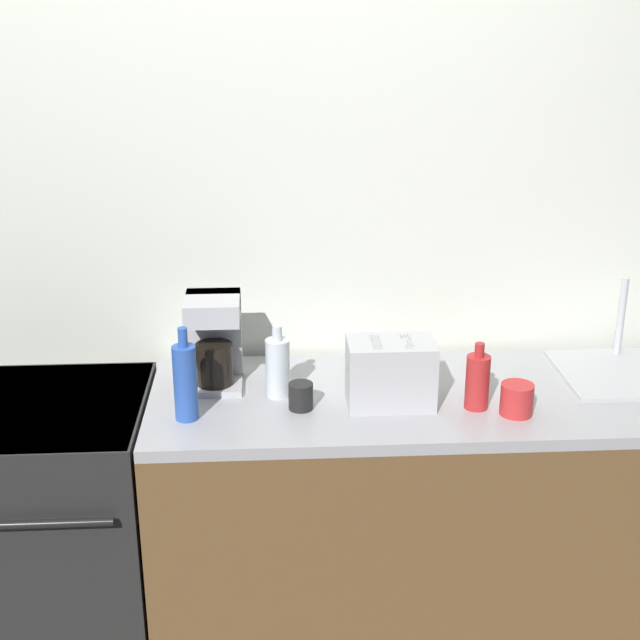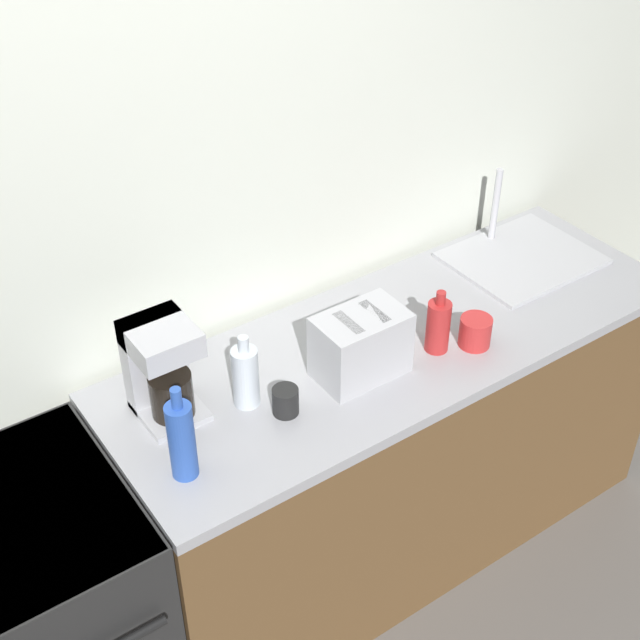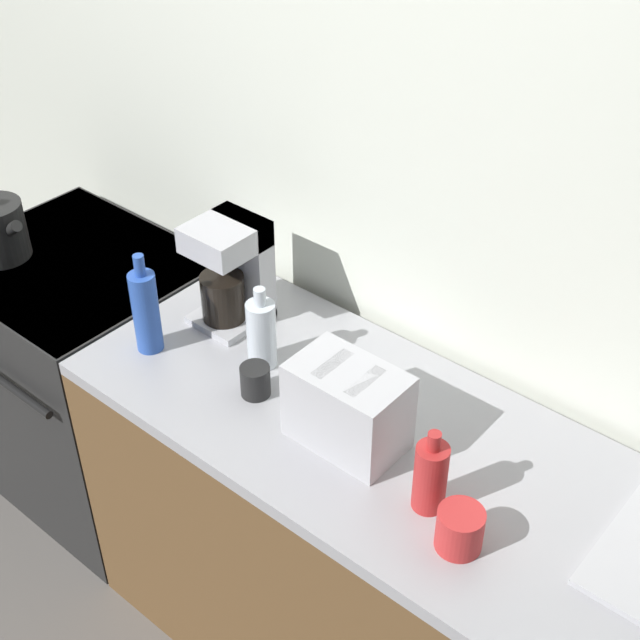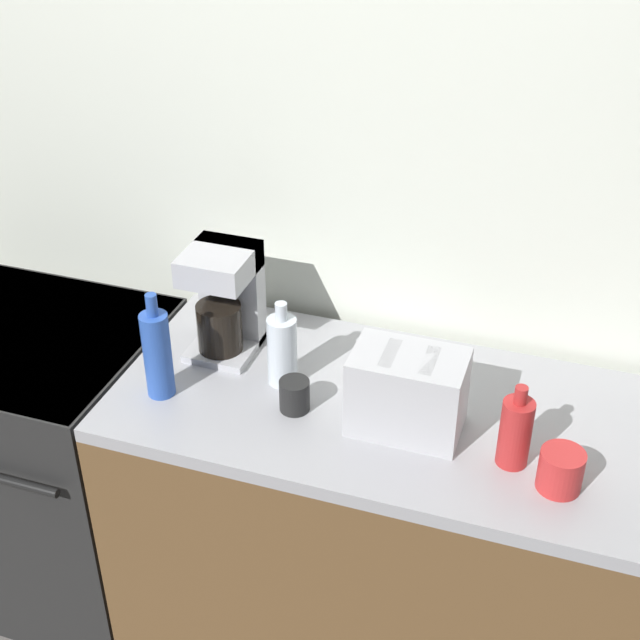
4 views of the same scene
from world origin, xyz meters
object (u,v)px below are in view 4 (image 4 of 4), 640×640
Objects in this scene: toaster at (407,392)px; bottle_red at (515,431)px; stove at (45,456)px; coffee_maker at (225,296)px; bottle_blue at (157,353)px; cup_red at (561,470)px; cup_black at (295,395)px; bottle_clear at (282,350)px.

bottle_red is at bearing -9.60° from toaster.
stove is 0.83m from coffee_maker.
toaster is 0.92× the size of bottle_blue.
coffee_maker is at bearing 164.29° from bottle_red.
stove is 3.51× the size of toaster.
bottle_red is 2.13× the size of cup_red.
bottle_clear is at bearing 124.87° from cup_black.
bottle_blue is (-0.60, -0.06, 0.02)m from toaster.
coffee_maker is 1.29× the size of bottle_clear.
bottle_blue is at bearing -13.03° from stove.
coffee_maker reaches higher than bottle_clear.
cup_red is (0.96, -0.03, -0.07)m from bottle_blue.
cup_black is (0.07, -0.09, -0.06)m from bottle_clear.
bottle_red reaches higher than stove.
cup_black is at bearing 7.74° from bottle_blue.
cup_red is at bearing -6.57° from cup_black.
toaster is 0.37m from cup_red.
coffee_maker is at bearing 73.58° from bottle_blue.
cup_red is (1.45, -0.14, 0.49)m from stove.
bottle_red is (0.25, -0.04, -0.01)m from toaster.
bottle_red is at bearing 1.46° from bottle_blue.
cup_red is (0.69, -0.17, -0.05)m from bottle_clear.
stove is 0.93m from bottle_clear.
toaster is at bearing 170.40° from bottle_red.
cup_black is at bearing -36.99° from coffee_maker.
toaster is 0.27m from cup_black.
cup_black is at bearing -175.88° from toaster.
bottle_clear is (0.19, -0.10, -0.06)m from coffee_maker.
bottle_clear is (-0.59, 0.12, 0.01)m from bottle_red.
bottle_blue reaches higher than bottle_red.
cup_black is at bearing 173.43° from cup_red.
cup_red is at bearing -24.52° from bottle_red.
bottle_clear is 0.13m from cup_black.
cup_red is 0.63m from cup_black.
bottle_blue is at bearing -173.87° from toaster.
coffee_maker reaches higher than cup_red.
bottle_clear reaches higher than toaster.
bottle_clear is at bearing -27.54° from coffee_maker.
bottle_blue is (-0.85, -0.02, 0.03)m from bottle_red.
coffee_maker is at bearing 12.60° from stove.
coffee_maker is at bearing 143.01° from cup_black.
bottle_clear is 0.81× the size of bottle_blue.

